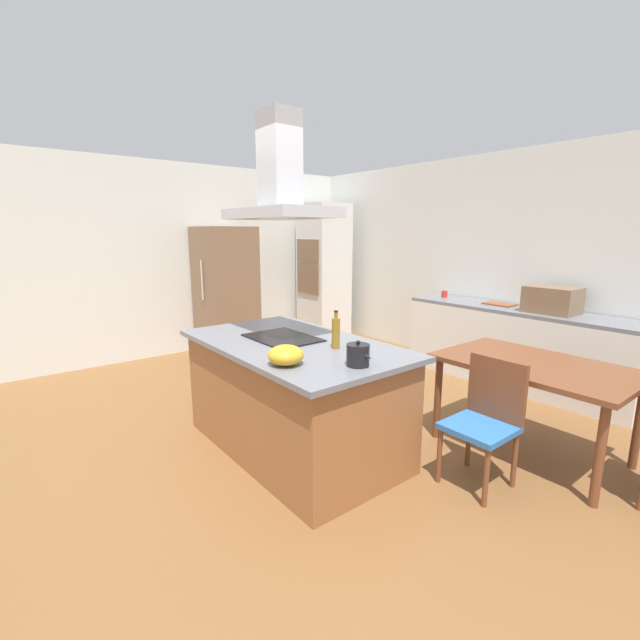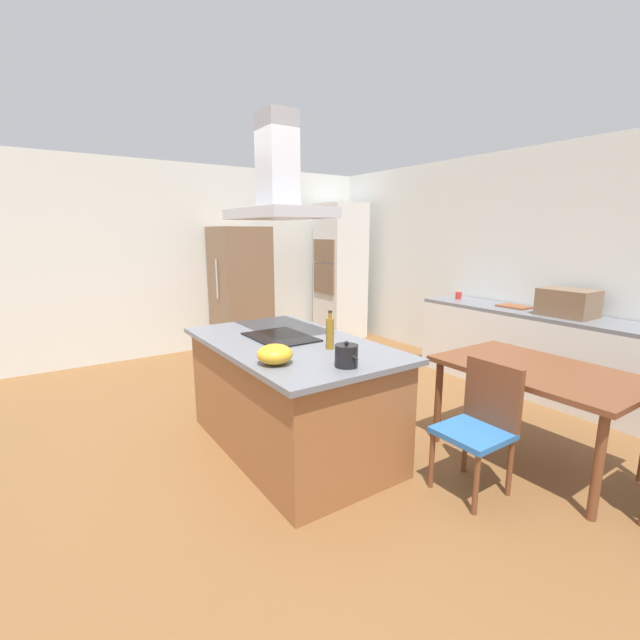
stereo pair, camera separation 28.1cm
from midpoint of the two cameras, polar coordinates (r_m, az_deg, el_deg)
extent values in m
plane|color=brown|center=(4.64, 14.52, -10.97)|extent=(16.00, 16.00, 0.00)
cube|color=silver|center=(5.76, 26.96, 6.35)|extent=(7.20, 0.10, 2.70)
cube|color=silver|center=(6.84, -10.21, 8.06)|extent=(0.10, 8.80, 2.70)
cube|color=#995B33|center=(3.56, -1.65, -10.21)|extent=(1.81, 1.00, 0.86)
cube|color=slate|center=(3.42, -1.69, -3.20)|extent=(1.91, 1.10, 0.04)
cube|color=black|center=(3.54, -2.97, -2.28)|extent=(0.60, 0.44, 0.01)
cylinder|color=black|center=(2.79, 6.39, -4.74)|extent=(0.15, 0.15, 0.14)
sphere|color=black|center=(2.77, 6.42, -3.07)|extent=(0.03, 0.03, 0.03)
cone|color=black|center=(2.72, 7.69, -5.05)|extent=(0.06, 0.03, 0.04)
cylinder|color=olive|center=(3.19, 3.86, -1.84)|extent=(0.06, 0.06, 0.23)
cylinder|color=olive|center=(3.16, 3.89, 0.59)|extent=(0.03, 0.03, 0.05)
cylinder|color=black|center=(3.15, 3.90, 1.10)|extent=(0.03, 0.03, 0.01)
ellipsoid|color=gold|center=(2.84, -3.17, -4.56)|extent=(0.24, 0.24, 0.13)
cube|color=silver|center=(5.42, 27.25, -3.84)|extent=(2.58, 0.62, 0.86)
cube|color=slate|center=(5.33, 27.70, 0.83)|extent=(2.58, 0.62, 0.04)
cube|color=brown|center=(5.15, 31.30, 1.95)|extent=(0.50, 0.38, 0.28)
cylinder|color=red|center=(5.88, 19.16, 3.07)|extent=(0.08, 0.08, 0.09)
cube|color=brown|center=(5.49, 25.63, 1.62)|extent=(0.34, 0.24, 0.02)
cube|color=silver|center=(7.24, 3.79, 6.42)|extent=(0.70, 0.64, 2.20)
cube|color=brown|center=(7.02, 1.65, 9.14)|extent=(0.56, 0.02, 0.36)
cube|color=brown|center=(7.05, 1.63, 5.48)|extent=(0.56, 0.02, 0.48)
cube|color=brown|center=(6.41, -9.24, 3.91)|extent=(0.80, 0.70, 1.82)
cylinder|color=beige|center=(6.20, -12.21, 5.31)|extent=(0.02, 0.02, 0.55)
cube|color=brown|center=(3.72, 28.90, -5.88)|extent=(1.40, 0.90, 0.04)
cylinder|color=brown|center=(3.85, 17.41, -10.27)|extent=(0.06, 0.06, 0.71)
cylinder|color=brown|center=(3.30, 35.02, -15.69)|extent=(0.06, 0.06, 0.71)
cylinder|color=brown|center=(4.42, 23.49, -7.83)|extent=(0.06, 0.06, 0.71)
cube|color=#2D6BB7|center=(3.20, 21.97, -13.71)|extent=(0.42, 0.42, 0.04)
cube|color=brown|center=(3.26, 24.20, -8.86)|extent=(0.42, 0.04, 0.44)
cylinder|color=brown|center=(3.09, 22.55, -19.50)|extent=(0.04, 0.04, 0.41)
cylinder|color=brown|center=(3.26, 17.06, -17.29)|extent=(0.04, 0.04, 0.41)
cylinder|color=brown|center=(3.36, 26.12, -17.12)|extent=(0.04, 0.04, 0.41)
cylinder|color=brown|center=(3.52, 20.90, -15.29)|extent=(0.04, 0.04, 0.41)
cube|color=#ADADB2|center=(3.43, -3.15, 13.86)|extent=(0.90, 0.55, 0.08)
cube|color=#ADADB2|center=(3.47, -3.23, 20.31)|extent=(0.28, 0.24, 0.70)
camera|label=1|loc=(0.14, -87.85, 0.44)|focal=24.23mm
camera|label=2|loc=(0.14, 92.15, -0.44)|focal=24.23mm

